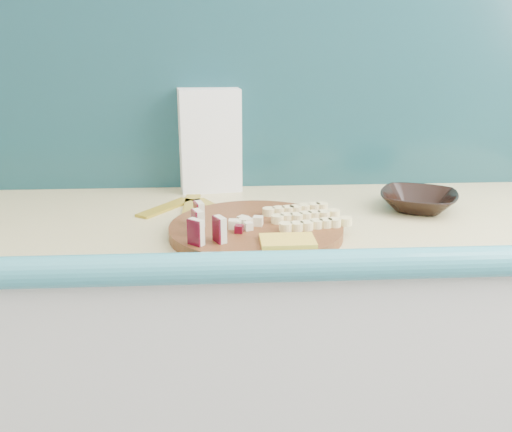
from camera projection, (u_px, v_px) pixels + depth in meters
The scene contains 10 objects.
kitchen_counter at pixel (175, 385), 1.47m from camera, with size 2.20×0.63×0.91m.
backsplash at pixel (171, 96), 1.52m from camera, with size 2.20×0.02×0.50m, color teal.
cutting_board at pixel (256, 230), 1.21m from camera, with size 0.37×0.37×0.02m, color #4A2A10.
apple_wedges at pixel (203, 224), 1.14m from camera, with size 0.07×0.15×0.05m.
apple_chunks at pixel (246, 222), 1.20m from camera, with size 0.06×0.06×0.02m.
banana_slices at pixel (305, 216), 1.24m from camera, with size 0.18×0.17×0.02m.
brown_bowl at pixel (419, 201), 1.38m from camera, with size 0.18×0.18×0.04m, color black.
flour_bag at pixel (209, 140), 1.54m from camera, with size 0.16×0.11×0.27m, color white.
sponge at pixel (288, 246), 1.11m from camera, with size 0.11×0.07×0.03m, color yellow.
banana_peel at pixel (190, 207), 1.40m from camera, with size 0.24×0.20×0.01m.
Camera 1 is at (0.23, 0.23, 1.33)m, focal length 40.00 mm.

